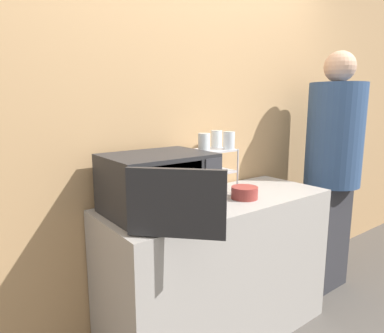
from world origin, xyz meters
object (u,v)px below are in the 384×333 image
glass_back_right (217,139)px  bowl (245,193)px  glass_front_right (229,140)px  glass_front_left (204,143)px  dish_rack (211,162)px  person (333,161)px  microwave (159,184)px

glass_back_right → bowl: 0.40m
glass_front_right → glass_front_left: bearing=179.2°
bowl → glass_front_right: bearing=87.5°
glass_front_left → bowl: 0.39m
dish_rack → glass_front_right: size_ratio=2.67×
dish_rack → glass_front_right: (0.10, -0.06, 0.13)m
glass_front_left → person: bearing=-6.7°
dish_rack → bowl: bearing=-66.6°
glass_back_right → microwave: bearing=-162.2°
glass_back_right → glass_front_right: (0.00, -0.11, 0.00)m
glass_front_left → glass_front_right: size_ratio=1.00×
microwave → bowl: (0.55, -0.09, -0.12)m
glass_front_left → dish_rack: bearing=29.3°
microwave → dish_rack: microwave is taller
glass_front_right → glass_back_right: bearing=90.8°
bowl → glass_front_left: bearing=141.1°
glass_front_right → bowl: bearing=-92.5°
glass_front_left → glass_back_right: bearing=29.6°
glass_front_right → person: bearing=-7.9°
microwave → glass_front_left: glass_front_left is taller
glass_front_left → glass_back_right: (0.19, 0.11, 0.00)m
dish_rack → glass_front_right: 0.18m
glass_back_right → glass_front_right: same height
glass_front_right → bowl: 0.34m
glass_front_right → bowl: glass_front_right is taller
glass_front_left → glass_front_right: bearing=-0.8°
microwave → glass_front_right: bearing=6.6°
microwave → dish_rack: 0.47m
glass_front_left → glass_back_right: 0.22m
microwave → dish_rack: bearing=15.0°
bowl → dish_rack: bearing=113.4°
microwave → person: size_ratio=0.39×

